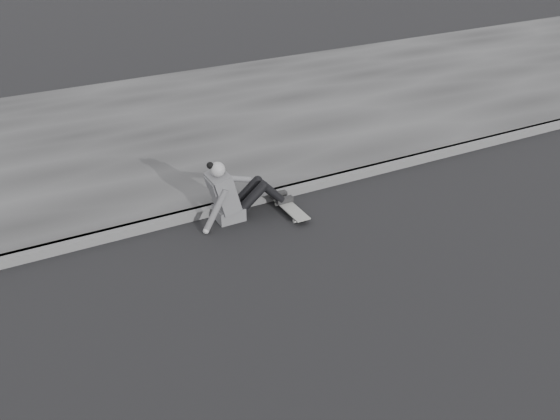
# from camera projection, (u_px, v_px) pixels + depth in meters

# --- Properties ---
(ground) EXTENTS (80.00, 80.00, 0.00)m
(ground) POSITION_uv_depth(u_px,v_px,m) (480.00, 261.00, 7.50)
(ground) COLOR black
(ground) RESTS_ON ground
(curb) EXTENTS (24.00, 0.16, 0.12)m
(curb) POSITION_uv_depth(u_px,v_px,m) (360.00, 173.00, 9.46)
(curb) COLOR #545454
(curb) RESTS_ON ground
(sidewalk) EXTENTS (24.00, 6.00, 0.12)m
(sidewalk) POSITION_uv_depth(u_px,v_px,m) (269.00, 111.00, 11.79)
(sidewalk) COLOR #353535
(sidewalk) RESTS_ON ground
(skateboard) EXTENTS (0.20, 0.78, 0.09)m
(skateboard) POSITION_uv_depth(u_px,v_px,m) (290.00, 208.00, 8.49)
(skateboard) COLOR #A9A9A3
(skateboard) RESTS_ON ground
(seated_woman) EXTENTS (1.38, 0.46, 0.88)m
(seated_woman) POSITION_uv_depth(u_px,v_px,m) (233.00, 194.00, 8.24)
(seated_woman) COLOR #535355
(seated_woman) RESTS_ON ground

